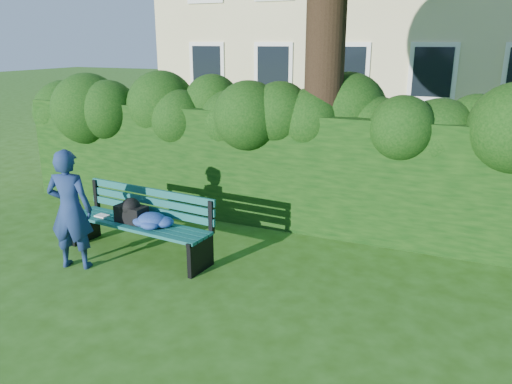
% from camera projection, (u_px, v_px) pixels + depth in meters
% --- Properties ---
extents(ground, '(80.00, 80.00, 0.00)m').
position_uv_depth(ground, '(236.00, 277.00, 6.24)').
color(ground, '#2B5311').
rests_on(ground, ground).
extents(hedge, '(10.00, 1.00, 1.80)m').
position_uv_depth(hedge, '(297.00, 168.00, 7.90)').
color(hedge, black).
rests_on(hedge, ground).
extents(park_bench, '(2.20, 0.75, 0.89)m').
position_uv_depth(park_bench, '(142.00, 220.00, 6.77)').
color(park_bench, '#10514E').
rests_on(park_bench, ground).
extents(man_reading, '(0.66, 0.52, 1.57)m').
position_uv_depth(man_reading, '(70.00, 210.00, 6.32)').
color(man_reading, navy).
rests_on(man_reading, ground).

